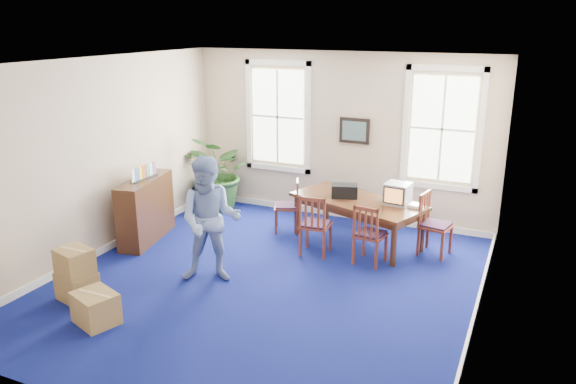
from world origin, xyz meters
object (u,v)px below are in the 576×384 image
at_px(conference_table, 357,221).
at_px(chair_near_left, 316,224).
at_px(man, 210,220).
at_px(potted_plant, 220,173).
at_px(credenza, 146,209).
at_px(crt_tv, 398,194).
at_px(cardboard_boxes, 92,273).

xyz_separation_m(conference_table, chair_near_left, (-0.47, -0.78, 0.13)).
relative_size(man, potted_plant, 1.23).
xyz_separation_m(man, potted_plant, (-1.57, 2.90, -0.18)).
bearing_deg(chair_near_left, conference_table, -126.12).
bearing_deg(man, chair_near_left, 33.39).
bearing_deg(credenza, potted_plant, 68.78).
bearing_deg(potted_plant, crt_tv, -7.87).
relative_size(crt_tv, chair_near_left, 0.41).
bearing_deg(potted_plant, cardboard_boxes, -84.80).
relative_size(credenza, cardboard_boxes, 1.05).
bearing_deg(conference_table, man, -103.11).
height_order(credenza, cardboard_boxes, credenza).
height_order(crt_tv, cardboard_boxes, crt_tv).
height_order(potted_plant, cardboard_boxes, potted_plant).
distance_m(potted_plant, cardboard_boxes, 4.14).
xyz_separation_m(conference_table, crt_tv, (0.67, 0.05, 0.57)).
height_order(crt_tv, man, man).
bearing_deg(crt_tv, chair_near_left, -137.52).
height_order(conference_table, man, man).
bearing_deg(crt_tv, man, -126.04).
relative_size(chair_near_left, cardboard_boxes, 0.76).
distance_m(crt_tv, credenza, 4.36).
xyz_separation_m(potted_plant, cardboard_boxes, (0.37, -4.10, -0.38)).
relative_size(conference_table, potted_plant, 1.48).
distance_m(conference_table, cardboard_boxes, 4.45).
bearing_deg(potted_plant, conference_table, -10.50).
height_order(chair_near_left, man, man).
xyz_separation_m(crt_tv, credenza, (-4.09, -1.46, -0.39)).
bearing_deg(credenza, conference_table, 10.94).
bearing_deg(cardboard_boxes, credenza, 108.59).
bearing_deg(chair_near_left, cardboard_boxes, 45.74).
height_order(conference_table, potted_plant, potted_plant).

